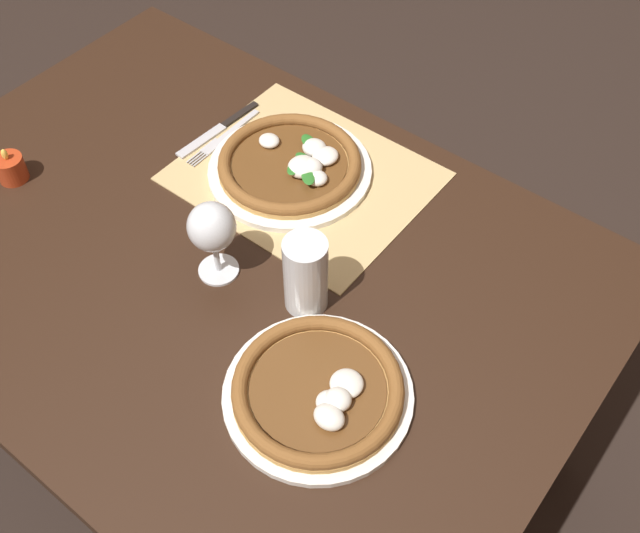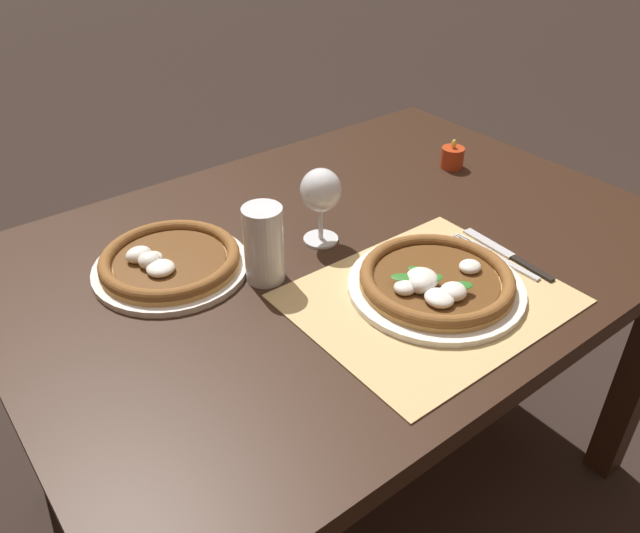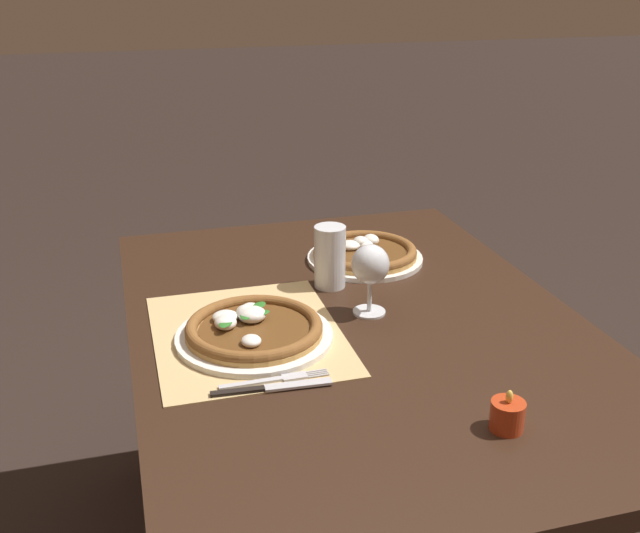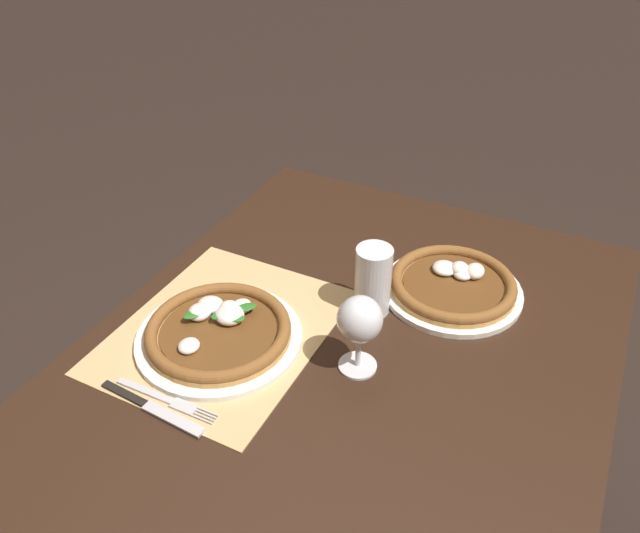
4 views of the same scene
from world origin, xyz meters
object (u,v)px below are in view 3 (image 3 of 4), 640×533
votive_candle (507,416)px  pizza_far (365,253)px  knife (272,388)px  pint_glass (330,258)px  wine_glass (370,267)px  fork (275,380)px  pizza_near (253,330)px

votive_candle → pizza_far: bearing=178.9°
knife → pint_glass: bearing=151.1°
wine_glass → knife: bearing=-47.1°
pint_glass → knife: pint_glass is taller
pizza_far → votive_candle: size_ratio=4.01×
fork → pizza_far: bearing=146.1°
pizza_far → pint_glass: pint_glass is taller
pizza_near → fork: bearing=2.4°
wine_glass → fork: size_ratio=0.77×
wine_glass → votive_candle: 0.48m
fork → votive_candle: (0.24, 0.33, 0.02)m
pizza_far → votive_candle: (0.75, -0.01, 0.00)m
pizza_far → pint_glass: 0.19m
pizza_far → votive_candle: bearing=-1.1°
wine_glass → pint_glass: wine_glass is taller
fork → votive_candle: size_ratio=2.78×
pizza_far → knife: (0.53, -0.35, -0.01)m
knife → votive_candle: votive_candle is taller
fork → knife: bearing=-23.9°
knife → fork: bearing=156.1°
pizza_far → knife: size_ratio=1.34×
votive_candle → knife: bearing=-122.4°
votive_candle → pizza_near: bearing=-140.7°
fork → pint_glass: bearing=150.7°
wine_glass → pint_glass: 0.17m
pizza_near → wine_glass: (-0.05, 0.26, 0.08)m
fork → knife: size_ratio=0.93×
pizza_near → fork: pizza_near is taller
pint_glass → knife: (0.41, -0.23, -0.06)m
wine_glass → fork: wine_glass is taller
pizza_near → knife: 0.19m
pint_glass → fork: 0.44m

